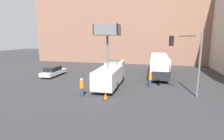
{
  "coord_description": "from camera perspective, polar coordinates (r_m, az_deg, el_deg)",
  "views": [
    {
      "loc": [
        5.62,
        -19.75,
        5.66
      ],
      "look_at": [
        0.77,
        0.43,
        1.82
      ],
      "focal_mm": 28.0,
      "sensor_mm": 36.0,
      "label": 1
    }
  ],
  "objects": [
    {
      "name": "road_worker_directing",
      "position": [
        20.58,
        12.36,
        -2.9
      ],
      "size": [
        0.38,
        0.38,
        1.94
      ],
      "rotation": [
        0.0,
        0.0,
        0.84
      ],
      "color": "navy",
      "rests_on": "ground_plane"
    },
    {
      "name": "traffic_light_pole",
      "position": [
        17.66,
        24.09,
        4.55
      ],
      "size": [
        3.01,
        2.76,
        6.13
      ],
      "color": "slate",
      "rests_on": "ground_plane"
    },
    {
      "name": "ground_plane",
      "position": [
        21.3,
        -2.29,
        -4.93
      ],
      "size": [
        120.0,
        120.0,
        0.0
      ],
      "primitive_type": "plane",
      "color": "#333335"
    },
    {
      "name": "building_backdrop_far",
      "position": [
        43.36,
        6.26,
        16.74
      ],
      "size": [
        44.0,
        10.0,
        20.87
      ],
      "color": "#936651",
      "rests_on": "ground_plane"
    },
    {
      "name": "parked_car_curbside",
      "position": [
        27.57,
        -18.58,
        -0.37
      ],
      "size": [
        1.73,
        4.78,
        1.44
      ],
      "color": "silver",
      "rests_on": "ground_plane"
    },
    {
      "name": "utility_truck",
      "position": [
        20.33,
        -0.57,
        -1.04
      ],
      "size": [
        2.54,
        7.31,
        7.03
      ],
      "color": "silver",
      "rests_on": "ground_plane"
    },
    {
      "name": "road_worker_near_truck",
      "position": [
        17.28,
        -9.83,
        -5.62
      ],
      "size": [
        0.38,
        0.38,
        1.82
      ],
      "rotation": [
        0.0,
        0.0,
        2.67
      ],
      "color": "navy",
      "rests_on": "ground_plane"
    },
    {
      "name": "city_bus",
      "position": [
        27.46,
        15.1,
        1.98
      ],
      "size": [
        2.43,
        11.07,
        3.0
      ],
      "rotation": [
        0.0,
        0.0,
        1.84
      ],
      "color": "#232328",
      "rests_on": "ground_plane"
    },
    {
      "name": "traffic_cone_near_truck",
      "position": [
        16.46,
        -2.13,
        -8.56
      ],
      "size": [
        0.55,
        0.55,
        0.62
      ],
      "color": "black",
      "rests_on": "ground_plane"
    }
  ]
}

